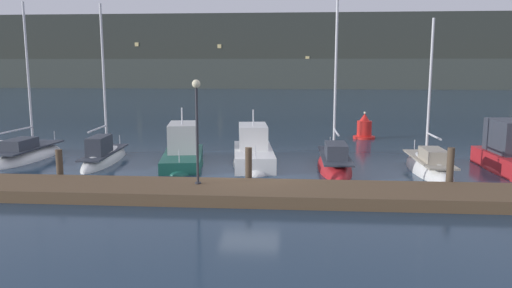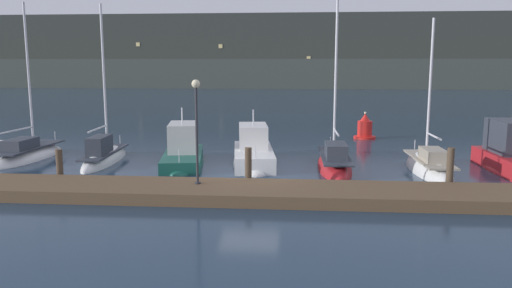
% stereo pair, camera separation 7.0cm
% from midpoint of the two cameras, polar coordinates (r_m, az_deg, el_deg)
% --- Properties ---
extents(ground_plane, '(400.00, 400.00, 0.00)m').
position_cam_midpoint_polar(ground_plane, '(21.01, -0.82, -4.66)').
color(ground_plane, '#1E3347').
extents(dock, '(39.99, 2.80, 0.45)m').
position_cam_midpoint_polar(dock, '(18.91, -1.44, -5.54)').
color(dock, brown).
rests_on(dock, ground).
extents(mooring_pile_1, '(0.28, 0.28, 1.47)m').
position_cam_midpoint_polar(mooring_pile_1, '(22.60, -21.61, -2.43)').
color(mooring_pile_1, '#4C3D2D').
rests_on(mooring_pile_1, ground).
extents(mooring_pile_2, '(0.28, 0.28, 1.66)m').
position_cam_midpoint_polar(mooring_pile_2, '(20.36, -0.95, -2.71)').
color(mooring_pile_2, '#4C3D2D').
rests_on(mooring_pile_2, ground).
extents(mooring_pile_3, '(0.28, 0.28, 1.76)m').
position_cam_midpoint_polar(mooring_pile_3, '(21.15, 21.21, -2.76)').
color(mooring_pile_3, '#4C3D2D').
rests_on(mooring_pile_3, ground).
extents(sailboat_berth_2, '(2.03, 5.88, 8.84)m').
position_cam_midpoint_polar(sailboat_berth_2, '(29.16, -24.62, -1.34)').
color(sailboat_berth_2, white).
rests_on(sailboat_berth_2, ground).
extents(sailboat_berth_3, '(1.66, 6.02, 8.70)m').
position_cam_midpoint_polar(sailboat_berth_3, '(26.87, -17.03, -1.66)').
color(sailboat_berth_3, white).
rests_on(sailboat_berth_3, ground).
extents(motorboat_berth_4, '(2.97, 6.11, 3.32)m').
position_cam_midpoint_polar(motorboat_berth_4, '(25.57, -8.43, -1.38)').
color(motorboat_berth_4, '#195647').
rests_on(motorboat_berth_4, ground).
extents(motorboat_berth_5, '(2.78, 6.10, 3.37)m').
position_cam_midpoint_polar(motorboat_berth_5, '(25.20, -0.39, -1.55)').
color(motorboat_berth_5, white).
rests_on(motorboat_berth_5, ground).
extents(sailboat_berth_6, '(1.65, 6.07, 9.11)m').
position_cam_midpoint_polar(sailboat_berth_6, '(24.37, 8.86, -2.51)').
color(sailboat_berth_6, red).
rests_on(sailboat_berth_6, ground).
extents(sailboat_berth_7, '(1.66, 5.74, 7.91)m').
position_cam_midpoint_polar(sailboat_berth_7, '(24.69, 19.02, -2.84)').
color(sailboat_berth_7, white).
rests_on(sailboat_berth_7, ground).
extents(motorboat_berth_8, '(2.24, 5.92, 4.02)m').
position_cam_midpoint_polar(motorboat_berth_8, '(26.35, 27.04, -1.76)').
color(motorboat_berth_8, red).
rests_on(motorboat_berth_8, ground).
extents(channel_buoy, '(1.47, 1.47, 1.83)m').
position_cam_midpoint_polar(channel_buoy, '(34.45, 12.21, 1.71)').
color(channel_buoy, red).
rests_on(channel_buoy, ground).
extents(dock_lamppost, '(0.32, 0.32, 3.99)m').
position_cam_midpoint_polar(dock_lamppost, '(18.95, -6.90, 3.34)').
color(dock_lamppost, '#2D2D33').
rests_on(dock_lamppost, dock).
extents(hillside_backdrop, '(240.00, 23.00, 15.39)m').
position_cam_midpoint_polar(hillside_backdrop, '(112.78, 3.26, 10.25)').
color(hillside_backdrop, '#333833').
rests_on(hillside_backdrop, ground).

